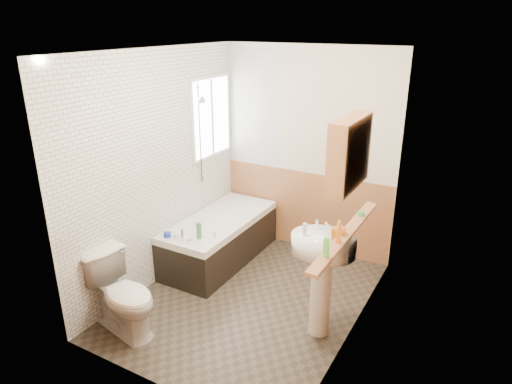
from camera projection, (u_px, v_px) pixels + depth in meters
floor at (249, 298)px, 4.79m from camera, size 2.80×2.80×0.00m
ceiling at (247, 50)px, 3.91m from camera, size 2.80×2.80×0.00m
wall_back at (307, 152)px, 5.50m from camera, size 2.20×0.02×2.50m
wall_front at (147, 247)px, 3.20m from camera, size 2.20×0.02×2.50m
wall_left at (158, 170)px, 4.86m from camera, size 0.02×2.80×2.50m
wall_right at (362, 209)px, 3.84m from camera, size 0.02×2.80×2.50m
wainscot_right at (353, 285)px, 4.12m from camera, size 0.01×2.80×1.00m
wainscot_front at (158, 333)px, 3.49m from camera, size 2.20×0.01×1.00m
wainscot_back at (304, 210)px, 5.75m from camera, size 2.20×0.01×1.00m
tile_cladding_left at (160, 170)px, 4.85m from camera, size 0.01×2.80×2.50m
tile_return_back at (254, 106)px, 5.64m from camera, size 0.75×0.01×1.50m
window at (212, 117)px, 5.47m from camera, size 0.03×0.79×0.99m
bathtub at (220, 238)px, 5.49m from camera, size 0.70×1.60×0.69m
shower_riser at (200, 125)px, 5.26m from camera, size 0.10×0.08×1.18m
toilet at (123, 295)px, 4.19m from camera, size 0.84×0.57×0.75m
sink at (322, 265)px, 4.04m from camera, size 0.58×0.47×1.11m
pine_shelf at (346, 234)px, 3.81m from camera, size 0.10×1.53×0.03m
medicine_cabinet at (349, 153)px, 3.57m from camera, size 0.16×0.63×0.57m
foam_can at (326, 247)px, 3.39m from camera, size 0.06×0.06×0.16m
green_bottle at (339, 230)px, 3.60m from camera, size 0.06×0.06×0.23m
black_jar at (361, 213)px, 4.13m from camera, size 0.08×0.08×0.04m
soap_bottle at (338, 238)px, 3.81m from camera, size 0.10×0.21×0.10m
clear_bottle at (305, 230)px, 3.94m from camera, size 0.05×0.05×0.11m
blue_gel at (199, 231)px, 4.87m from camera, size 0.05×0.04×0.18m
cream_jar at (167, 235)px, 4.92m from camera, size 0.09×0.09×0.05m
orange_bottle at (215, 234)px, 4.89m from camera, size 0.03×0.03×0.09m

